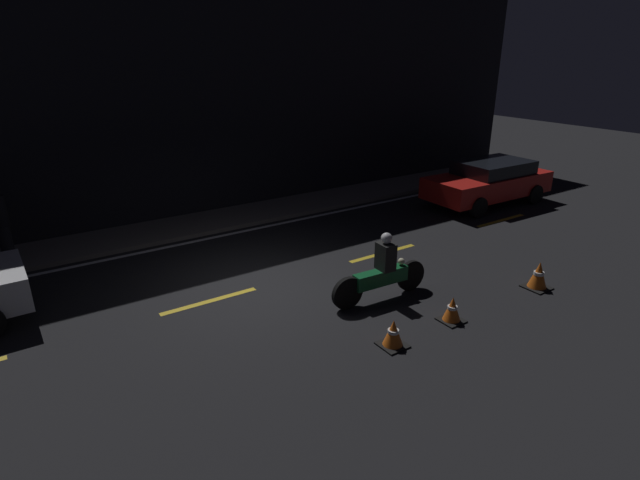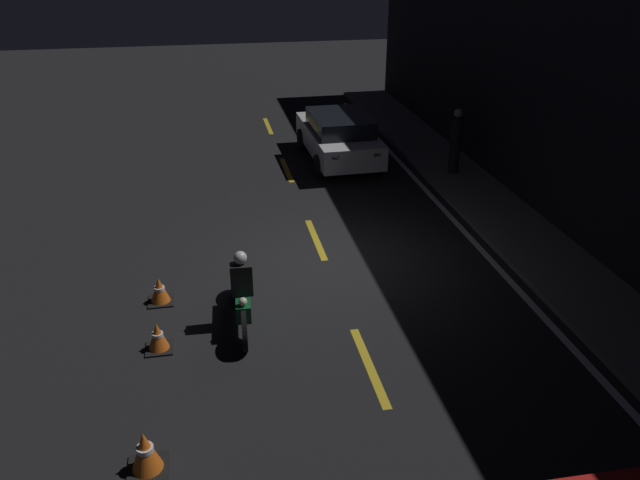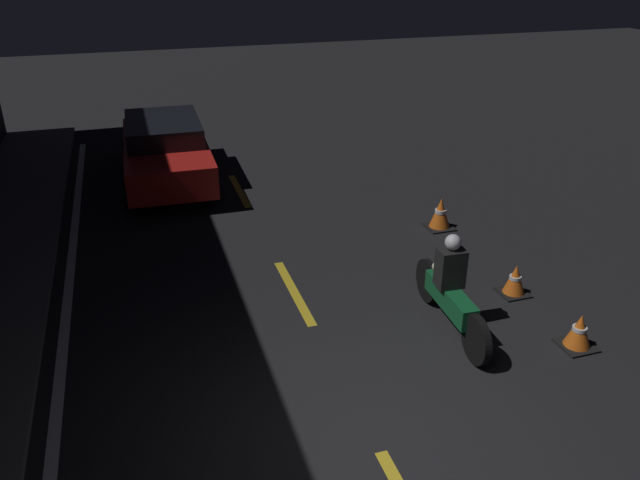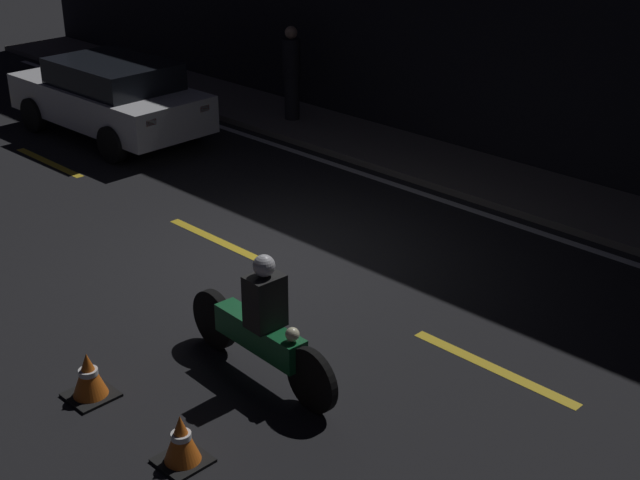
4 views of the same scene
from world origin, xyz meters
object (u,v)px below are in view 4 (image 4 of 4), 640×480
object	(u,v)px
traffic_cone_mid	(181,440)
pedestrian	(292,72)
traffic_cone_near	(89,376)
motorcycle	(260,327)
sedan_white	(110,96)

from	to	relation	value
traffic_cone_mid	pedestrian	bearing A→B (deg)	131.03
traffic_cone_mid	traffic_cone_near	bearing A→B (deg)	-179.03
traffic_cone_mid	pedestrian	distance (m)	10.11
motorcycle	traffic_cone_mid	world-z (taller)	motorcycle
sedan_white	motorcycle	distance (m)	8.55
traffic_cone_near	traffic_cone_mid	world-z (taller)	traffic_cone_near
traffic_cone_near	traffic_cone_mid	bearing A→B (deg)	0.97
traffic_cone_near	pedestrian	distance (m)	9.25
pedestrian	traffic_cone_mid	bearing A→B (deg)	-48.97
sedan_white	traffic_cone_mid	distance (m)	9.67
sedan_white	pedestrian	xyz separation A→B (m)	(1.77, 2.82, 0.24)
sedan_white	motorcycle	size ratio (longest dim) A/B	1.84
motorcycle	pedestrian	xyz separation A→B (m)	(-6.08, 6.20, 0.43)
traffic_cone_near	traffic_cone_mid	xyz separation A→B (m)	(1.45, 0.02, -0.00)
motorcycle	traffic_cone_mid	bearing A→B (deg)	-65.97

